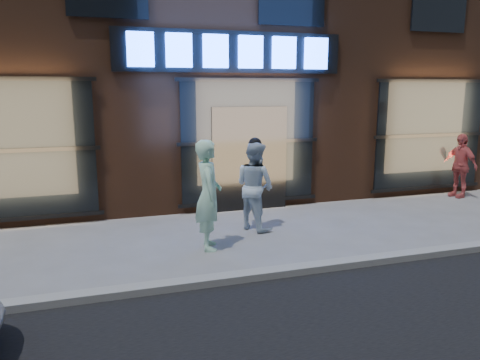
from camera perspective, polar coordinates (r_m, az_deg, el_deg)
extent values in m
plane|color=slate|center=(7.67, 10.83, -10.63)|extent=(90.00, 90.00, 0.00)
cube|color=gray|center=(7.65, 10.85, -10.22)|extent=(60.00, 0.25, 0.12)
cube|color=#54301E|center=(14.80, -4.21, 19.61)|extent=(30.00, 8.00, 10.00)
cube|color=black|center=(10.66, -0.94, 15.36)|extent=(5.20, 0.06, 0.90)
cube|color=black|center=(10.85, 1.17, 2.57)|extent=(1.80, 0.10, 2.40)
cube|color=#FFBF72|center=(10.39, -26.08, 3.28)|extent=(3.00, 0.04, 2.60)
cube|color=black|center=(10.35, -26.11, 3.25)|extent=(3.20, 0.06, 2.80)
cube|color=#FFBF72|center=(10.85, 1.07, 4.70)|extent=(3.00, 0.04, 2.60)
cube|color=black|center=(10.81, 1.14, 4.68)|extent=(3.20, 0.06, 2.80)
cube|color=#FFBF72|center=(13.32, 21.97, 5.11)|extent=(3.00, 0.04, 2.60)
cube|color=black|center=(13.29, 22.08, 5.09)|extent=(3.20, 0.06, 2.80)
cube|color=#2659FF|center=(10.19, -12.05, 15.31)|extent=(0.55, 0.12, 0.70)
cube|color=#2659FF|center=(10.31, -7.46, 15.41)|extent=(0.55, 0.12, 0.70)
cube|color=#2659FF|center=(10.48, -3.00, 15.42)|extent=(0.55, 0.12, 0.70)
cube|color=#2659FF|center=(10.71, 1.29, 15.33)|extent=(0.55, 0.12, 0.70)
cube|color=#2659FF|center=(11.00, 5.38, 15.18)|extent=(0.55, 0.12, 0.70)
cube|color=#2659FF|center=(11.33, 9.23, 14.97)|extent=(0.55, 0.12, 0.70)
imported|color=#BDF9DA|center=(8.23, -3.87, -1.83)|extent=(0.56, 0.77, 1.95)
imported|color=silver|center=(9.38, 1.80, -0.71)|extent=(0.99, 1.08, 1.78)
imported|color=#CD5654|center=(13.46, 25.22, 1.60)|extent=(0.57, 1.03, 1.66)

